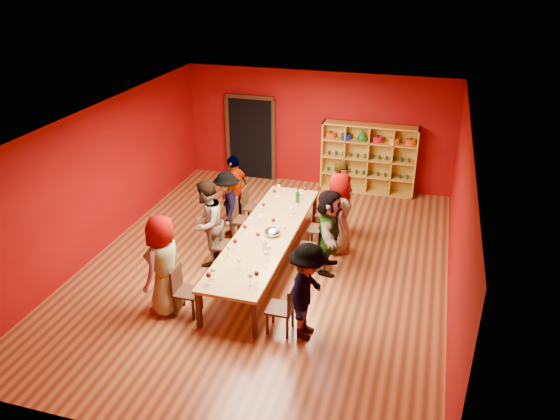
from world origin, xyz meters
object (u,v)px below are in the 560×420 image
at_px(chair_person_left_3, 240,217).
at_px(spittoon_bowl, 272,232).
at_px(chair_person_right_0, 285,306).
at_px(tasting_table, 266,235).
at_px(chair_person_right_4, 329,212).
at_px(person_left_4, 235,190).
at_px(person_right_0, 308,292).
at_px(person_right_4, 342,198).
at_px(shelving_unit, 369,155).
at_px(chair_person_left_2, 220,242).
at_px(person_left_0, 163,265).
at_px(person_left_2, 207,223).
at_px(chair_person_left_0, 183,288).
at_px(wine_bottle, 297,197).
at_px(person_right_2, 329,231).
at_px(chair_person_right_3, 322,227).
at_px(person_right_3, 339,213).
at_px(person_left_3, 227,205).
at_px(chair_person_left_4, 250,204).
at_px(chair_person_right_2, 314,245).

relative_size(chair_person_left_3, spittoon_bowl, 2.86).
bearing_deg(chair_person_right_0, spittoon_bowl, 112.72).
distance_m(tasting_table, chair_person_right_4, 2.01).
distance_m(person_left_4, person_right_0, 4.35).
relative_size(person_left_4, person_right_4, 0.95).
relative_size(shelving_unit, chair_person_left_2, 2.70).
height_order(person_left_0, person_left_2, person_left_0).
bearing_deg(person_right_4, person_left_2, 139.38).
xyz_separation_m(chair_person_left_0, person_right_0, (2.19, -0.02, 0.34)).
bearing_deg(wine_bottle, chair_person_left_3, -156.30).
height_order(chair_person_right_0, person_right_2, person_right_2).
distance_m(shelving_unit, spittoon_bowl, 4.56).
height_order(person_left_4, person_right_2, person_right_2).
bearing_deg(chair_person_right_3, spittoon_bowl, -124.66).
bearing_deg(person_left_4, person_right_3, 88.35).
relative_size(chair_person_left_2, person_right_3, 0.52).
distance_m(person_right_3, wine_bottle, 1.10).
height_order(person_left_0, person_right_0, person_left_0).
distance_m(person_left_0, person_right_0, 2.52).
relative_size(chair_person_left_0, person_right_2, 0.52).
bearing_deg(tasting_table, chair_person_right_0, -64.20).
distance_m(person_left_2, chair_person_right_3, 2.42).
relative_size(shelving_unit, person_left_3, 1.60).
bearing_deg(chair_person_right_3, chair_person_left_4, 160.95).
bearing_deg(person_left_3, tasting_table, 25.59).
relative_size(shelving_unit, person_right_3, 1.39).
xyz_separation_m(chair_person_left_3, chair_person_right_3, (1.82, 0.04, 0.00)).
bearing_deg(chair_person_right_2, chair_person_left_3, 156.96).
bearing_deg(tasting_table, chair_person_left_3, 132.66).
relative_size(person_left_3, person_right_3, 0.87).
bearing_deg(person_left_4, person_right_2, 72.09).
relative_size(tasting_table, person_left_2, 2.56).
xyz_separation_m(person_right_0, spittoon_bowl, (-1.13, 1.81, -0.02)).
distance_m(shelving_unit, chair_person_left_4, 3.56).
distance_m(tasting_table, person_left_3, 1.54).
bearing_deg(person_left_4, chair_person_left_0, 18.06).
bearing_deg(person_right_2, chair_person_right_4, 6.76).
relative_size(tasting_table, person_left_3, 3.00).
xyz_separation_m(person_left_0, chair_person_right_4, (2.14, 3.65, -0.41)).
distance_m(chair_person_left_3, person_right_4, 2.27).
xyz_separation_m(tasting_table, chair_person_right_4, (0.91, 1.78, -0.20)).
height_order(chair_person_left_0, chair_person_right_4, same).
distance_m(chair_person_left_0, chair_person_left_2, 1.69).
relative_size(person_left_0, person_right_0, 1.07).
xyz_separation_m(shelving_unit, chair_person_left_0, (-2.31, -6.18, -0.49)).
relative_size(person_left_2, person_left_3, 1.17).
relative_size(chair_person_left_0, person_left_2, 0.51).
bearing_deg(person_left_2, person_right_2, 101.31).
relative_size(chair_person_left_2, person_left_4, 0.55).
height_order(tasting_table, person_right_3, person_right_3).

